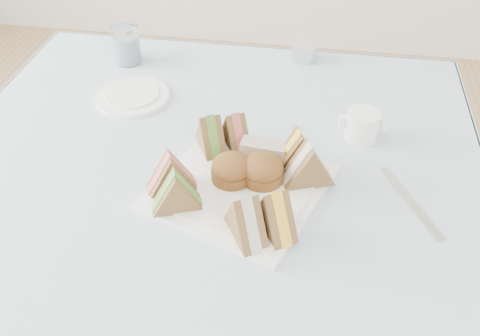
# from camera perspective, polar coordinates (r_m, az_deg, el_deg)

# --- Properties ---
(table) EXTENTS (0.90, 0.90, 0.74)m
(table) POSITION_cam_1_polar(r_m,az_deg,el_deg) (1.25, -3.00, -13.92)
(table) COLOR brown
(table) RESTS_ON floor
(tablecloth) EXTENTS (1.02, 1.02, 0.01)m
(tablecloth) POSITION_cam_1_polar(r_m,az_deg,el_deg) (0.97, -3.74, -0.82)
(tablecloth) COLOR #CFDCFC
(tablecloth) RESTS_ON table
(serving_plate) EXTENTS (0.34, 0.34, 0.01)m
(serving_plate) POSITION_cam_1_polar(r_m,az_deg,el_deg) (0.93, -0.00, -2.07)
(serving_plate) COLOR white
(serving_plate) RESTS_ON tablecloth
(sandwich_fl_a) EXTENTS (0.09, 0.07, 0.08)m
(sandwich_fl_a) POSITION_cam_1_polar(r_m,az_deg,el_deg) (0.91, -7.39, -0.37)
(sandwich_fl_a) COLOR brown
(sandwich_fl_a) RESTS_ON serving_plate
(sandwich_fl_b) EXTENTS (0.09, 0.06, 0.07)m
(sandwich_fl_b) POSITION_cam_1_polar(r_m,az_deg,el_deg) (0.87, -6.82, -2.35)
(sandwich_fl_b) COLOR brown
(sandwich_fl_b) RESTS_ON serving_plate
(sandwich_fr_a) EXTENTS (0.08, 0.10, 0.08)m
(sandwich_fr_a) POSITION_cam_1_polar(r_m,az_deg,el_deg) (0.83, 3.78, -4.52)
(sandwich_fr_a) COLOR brown
(sandwich_fr_a) RESTS_ON serving_plate
(sandwich_fr_b) EXTENTS (0.08, 0.10, 0.08)m
(sandwich_fr_b) POSITION_cam_1_polar(r_m,az_deg,el_deg) (0.82, 0.62, -5.15)
(sandwich_fr_b) COLOR brown
(sandwich_fr_b) RESTS_ON serving_plate
(sandwich_bl_a) EXTENTS (0.07, 0.09, 0.08)m
(sandwich_bl_a) POSITION_cam_1_polar(r_m,az_deg,el_deg) (0.99, -3.17, 3.83)
(sandwich_bl_a) COLOR brown
(sandwich_bl_a) RESTS_ON serving_plate
(sandwich_bl_b) EXTENTS (0.07, 0.09, 0.07)m
(sandwich_bl_b) POSITION_cam_1_polar(r_m,az_deg,el_deg) (1.00, -0.50, 4.16)
(sandwich_bl_b) COLOR brown
(sandwich_bl_b) RESTS_ON serving_plate
(sandwich_br_a) EXTENTS (0.10, 0.07, 0.08)m
(sandwich_br_a) POSITION_cam_1_polar(r_m,az_deg,el_deg) (0.92, 7.30, 0.49)
(sandwich_br_a) COLOR brown
(sandwich_br_a) RESTS_ON serving_plate
(sandwich_br_b) EXTENTS (0.09, 0.07, 0.08)m
(sandwich_br_b) POSITION_cam_1_polar(r_m,az_deg,el_deg) (0.95, 6.23, 2.08)
(sandwich_br_b) COLOR brown
(sandwich_br_b) RESTS_ON serving_plate
(scone_left) EXTENTS (0.09, 0.09, 0.05)m
(scone_left) POSITION_cam_1_polar(r_m,az_deg,el_deg) (0.92, -0.89, -0.12)
(scone_left) COLOR brown
(scone_left) RESTS_ON serving_plate
(scone_right) EXTENTS (0.08, 0.08, 0.05)m
(scone_right) POSITION_cam_1_polar(r_m,az_deg,el_deg) (0.92, 2.41, -0.19)
(scone_right) COLOR brown
(scone_right) RESTS_ON serving_plate
(pastry_slice) EXTENTS (0.09, 0.04, 0.04)m
(pastry_slice) POSITION_cam_1_polar(r_m,az_deg,el_deg) (0.97, 2.56, 1.75)
(pastry_slice) COLOR tan
(pastry_slice) RESTS_ON serving_plate
(side_plate) EXTENTS (0.19, 0.19, 0.01)m
(side_plate) POSITION_cam_1_polar(r_m,az_deg,el_deg) (1.20, -11.39, 7.49)
(side_plate) COLOR white
(side_plate) RESTS_ON tablecloth
(water_glass) EXTENTS (0.07, 0.07, 0.09)m
(water_glass) POSITION_cam_1_polar(r_m,az_deg,el_deg) (1.32, -12.00, 12.79)
(water_glass) COLOR white
(water_glass) RESTS_ON tablecloth
(tea_strainer) EXTENTS (0.08, 0.08, 0.04)m
(tea_strainer) POSITION_cam_1_polar(r_m,az_deg,el_deg) (1.33, 6.87, 12.14)
(tea_strainer) COLOR silver
(tea_strainer) RESTS_ON tablecloth
(knife) EXTENTS (0.09, 0.17, 0.00)m
(knife) POSITION_cam_1_polar(r_m,az_deg,el_deg) (0.96, 17.70, -3.46)
(knife) COLOR silver
(knife) RESTS_ON tablecloth
(fork) EXTENTS (0.02, 0.16, 0.00)m
(fork) POSITION_cam_1_polar(r_m,az_deg,el_deg) (1.00, 5.69, 0.73)
(fork) COLOR silver
(fork) RESTS_ON tablecloth
(creamer_jug) EXTENTS (0.08, 0.08, 0.06)m
(creamer_jug) POSITION_cam_1_polar(r_m,az_deg,el_deg) (1.07, 12.88, 4.46)
(creamer_jug) COLOR white
(creamer_jug) RESTS_ON tablecloth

